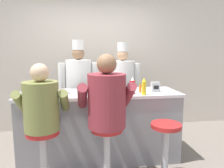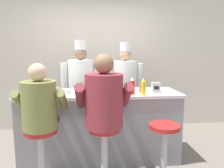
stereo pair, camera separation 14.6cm
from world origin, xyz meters
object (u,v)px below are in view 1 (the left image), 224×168
object	(u,v)px
hot_sauce_bottle_orange	(140,88)
cook_in_whites_far	(122,85)
cook_in_whites_near	(79,86)
cereal_bowl	(65,91)
coffee_mug_white	(125,92)
breakfast_plate	(94,94)
ketchup_bottle_red	(133,86)
water_pitcher_clear	(116,85)
diner_seated_olive	(42,111)
mustard_bottle_yellow	(144,87)
diner_seated_maroon	(106,104)
empty_stool_round	(165,143)
coffee_mug_tan	(55,90)
napkin_dispenser_chrome	(155,87)

from	to	relation	value
hot_sauce_bottle_orange	cook_in_whites_far	xyz separation A→B (m)	(-0.07, 0.94, -0.11)
hot_sauce_bottle_orange	cook_in_whites_near	world-z (taller)	cook_in_whites_near
cereal_bowl	coffee_mug_white	world-z (taller)	coffee_mug_white
breakfast_plate	coffee_mug_white	world-z (taller)	coffee_mug_white
cereal_bowl	cook_in_whites_far	size ratio (longest dim) A/B	0.08
ketchup_bottle_red	cereal_bowl	distance (m)	0.93
hot_sauce_bottle_orange	water_pitcher_clear	world-z (taller)	water_pitcher_clear
water_pitcher_clear	cook_in_whites_far	bearing A→B (deg)	73.28
cereal_bowl	diner_seated_olive	bearing A→B (deg)	-109.17
ketchup_bottle_red	mustard_bottle_yellow	size ratio (longest dim) A/B	1.04
diner_seated_maroon	hot_sauce_bottle_orange	bearing A→B (deg)	44.24
breakfast_plate	diner_seated_olive	distance (m)	0.73
breakfast_plate	diner_seated_maroon	world-z (taller)	diner_seated_maroon
empty_stool_round	cook_in_whites_far	bearing A→B (deg)	98.97
hot_sauce_bottle_orange	coffee_mug_white	size ratio (longest dim) A/B	0.92
coffee_mug_white	cook_in_whites_far	world-z (taller)	cook_in_whites_far
coffee_mug_tan	breakfast_plate	bearing A→B (deg)	-25.26
ketchup_bottle_red	breakfast_plate	xyz separation A→B (m)	(-0.52, -0.02, -0.10)
coffee_mug_white	empty_stool_round	distance (m)	0.81
napkin_dispenser_chrome	diner_seated_olive	distance (m)	1.57
cereal_bowl	cook_in_whites_near	xyz separation A→B (m)	(0.19, 0.76, -0.06)
hot_sauce_bottle_orange	breakfast_plate	xyz separation A→B (m)	(-0.65, -0.12, -0.04)
cereal_bowl	ketchup_bottle_red	bearing A→B (deg)	-11.09
ketchup_bottle_red	napkin_dispenser_chrome	size ratio (longest dim) A/B	1.67
diner_seated_olive	empty_stool_round	world-z (taller)	diner_seated_olive
diner_seated_maroon	coffee_mug_tan	bearing A→B (deg)	134.32
cereal_bowl	cook_in_whites_near	world-z (taller)	cook_in_whites_near
mustard_bottle_yellow	diner_seated_olive	distance (m)	1.31
cereal_bowl	coffee_mug_tan	distance (m)	0.16
cook_in_whites_near	cereal_bowl	bearing A→B (deg)	-103.75
mustard_bottle_yellow	water_pitcher_clear	xyz separation A→B (m)	(-0.34, 0.22, -0.01)
cook_in_whites_near	cook_in_whites_far	world-z (taller)	cook_in_whites_near
mustard_bottle_yellow	coffee_mug_white	bearing A→B (deg)	171.59
breakfast_plate	diner_seated_maroon	distance (m)	0.42
water_pitcher_clear	breakfast_plate	world-z (taller)	water_pitcher_clear
mustard_bottle_yellow	coffee_mug_white	world-z (taller)	mustard_bottle_yellow
napkin_dispenser_chrome	diner_seated_olive	xyz separation A→B (m)	(-1.47, -0.52, -0.14)
cook_in_whites_near	cook_in_whites_far	xyz separation A→B (m)	(0.79, 0.11, -0.02)
empty_stool_round	hot_sauce_bottle_orange	bearing A→B (deg)	106.41
hot_sauce_bottle_orange	empty_stool_round	xyz separation A→B (m)	(0.17, -0.57, -0.57)
empty_stool_round	cook_in_whites_near	size ratio (longest dim) A/B	0.41
breakfast_plate	coffee_mug_tan	size ratio (longest dim) A/B	2.20
hot_sauce_bottle_orange	diner_seated_olive	size ratio (longest dim) A/B	0.08
water_pitcher_clear	diner_seated_maroon	distance (m)	0.61
hot_sauce_bottle_orange	breakfast_plate	world-z (taller)	hot_sauce_bottle_orange
coffee_mug_tan	napkin_dispenser_chrome	size ratio (longest dim) A/B	0.83
mustard_bottle_yellow	empty_stool_round	distance (m)	0.75
coffee_mug_tan	hot_sauce_bottle_orange	bearing A→B (deg)	-6.23
coffee_mug_white	empty_stool_round	size ratio (longest dim) A/B	0.19
water_pitcher_clear	diner_seated_maroon	xyz separation A→B (m)	(-0.20, -0.57, -0.12)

